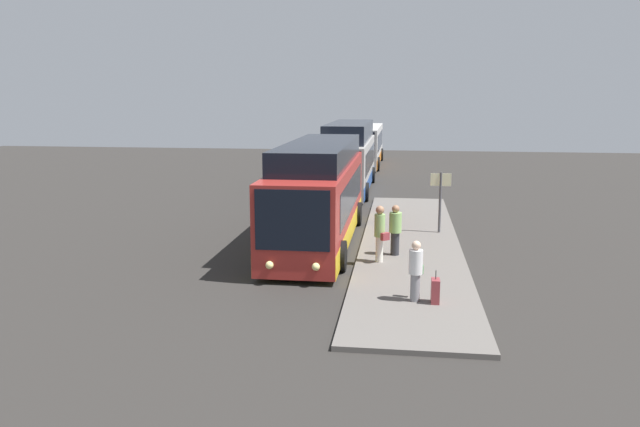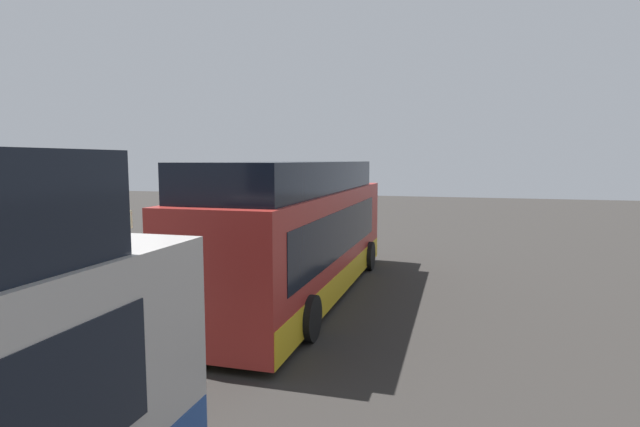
% 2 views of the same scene
% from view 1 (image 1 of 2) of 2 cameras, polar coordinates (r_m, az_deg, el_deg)
% --- Properties ---
extents(ground, '(80.00, 80.00, 0.00)m').
position_cam_1_polar(ground, '(23.55, -0.05, -2.70)').
color(ground, '#2B2826').
extents(platform, '(20.00, 3.59, 0.13)m').
position_cam_1_polar(platform, '(23.34, 8.25, -2.78)').
color(platform, '#605B56').
rests_on(platform, ground).
extents(bus_lead, '(11.17, 2.79, 3.77)m').
position_cam_1_polar(bus_lead, '(23.37, -0.13, 1.44)').
color(bus_lead, maroon).
rests_on(bus_lead, ground).
extents(bus_second, '(10.97, 2.73, 3.91)m').
position_cam_1_polar(bus_second, '(36.36, 2.67, 4.86)').
color(bus_second, '#B2ADA8').
rests_on(bus_second, ground).
extents(bus_third, '(11.45, 2.87, 3.04)m').
position_cam_1_polar(bus_third, '(49.53, 4.00, 6.19)').
color(bus_third, silver).
rests_on(bus_third, ground).
extents(passenger_boarding, '(0.59, 0.58, 1.86)m').
position_cam_1_polar(passenger_boarding, '(20.28, 5.50, -1.61)').
color(passenger_boarding, silver).
rests_on(passenger_boarding, platform).
extents(passenger_waiting, '(0.43, 0.43, 1.72)m').
position_cam_1_polar(passenger_waiting, '(21.26, 6.90, -1.36)').
color(passenger_waiting, '#2D2D33').
rests_on(passenger_waiting, platform).
extents(passenger_with_bags, '(0.60, 0.44, 1.63)m').
position_cam_1_polar(passenger_with_bags, '(16.64, 8.75, -5.01)').
color(passenger_with_bags, gray).
rests_on(passenger_with_bags, platform).
extents(suitcase, '(0.39, 0.22, 0.88)m').
position_cam_1_polar(suitcase, '(16.72, 10.49, -6.98)').
color(suitcase, maroon).
rests_on(suitcase, platform).
extents(sign_post, '(0.10, 0.80, 2.40)m').
position_cam_1_polar(sign_post, '(24.91, 10.95, 1.81)').
color(sign_post, '#4C4C51').
rests_on(sign_post, platform).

